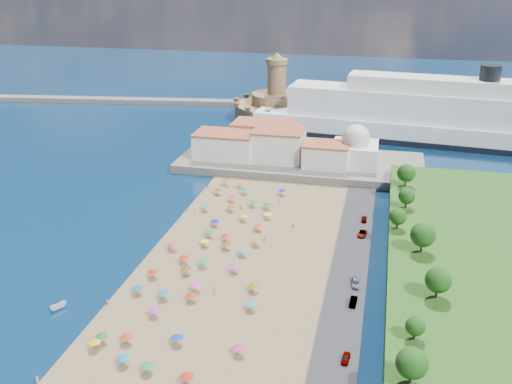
# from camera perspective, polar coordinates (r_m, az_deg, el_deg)

# --- Properties ---
(ground) EXTENTS (700.00, 700.00, 0.00)m
(ground) POSITION_cam_1_polar(r_m,az_deg,el_deg) (151.37, -3.63, -6.14)
(ground) COLOR #071938
(ground) RESTS_ON ground
(terrace) EXTENTS (90.00, 36.00, 3.00)m
(terrace) POSITION_cam_1_polar(r_m,az_deg,el_deg) (214.42, 4.46, 2.94)
(terrace) COLOR #59544C
(terrace) RESTS_ON ground
(jetty) EXTENTS (18.00, 70.00, 2.40)m
(jetty) POSITION_cam_1_polar(r_m,az_deg,el_deg) (251.12, 0.72, 5.79)
(jetty) COLOR #59544C
(jetty) RESTS_ON ground
(breakwater) EXTENTS (199.03, 34.77, 2.60)m
(breakwater) POSITION_cam_1_polar(r_m,az_deg,el_deg) (325.49, -14.81, 8.86)
(breakwater) COLOR #59544C
(breakwater) RESTS_ON ground
(waterfront_buildings) EXTENTS (57.00, 29.00, 11.00)m
(waterfront_buildings) POSITION_cam_1_polar(r_m,az_deg,el_deg) (215.22, 1.10, 4.86)
(waterfront_buildings) COLOR silver
(waterfront_buildings) RESTS_ON terrace
(domed_building) EXTENTS (16.00, 16.00, 15.00)m
(domed_building) POSITION_cam_1_polar(r_m,az_deg,el_deg) (208.37, 9.89, 4.26)
(domed_building) COLOR silver
(domed_building) RESTS_ON terrace
(fortress) EXTENTS (40.00, 40.00, 32.40)m
(fortress) POSITION_cam_1_polar(r_m,az_deg,el_deg) (278.14, 2.06, 8.55)
(fortress) COLOR #97734B
(fortress) RESTS_ON ground
(cruise_ship) EXTENTS (154.55, 37.76, 33.45)m
(cruise_ship) POSITION_cam_1_polar(r_m,az_deg,el_deg) (253.50, 17.19, 7.00)
(cruise_ship) COLOR black
(cruise_ship) RESTS_ON ground
(beach_parasols) EXTENTS (32.30, 116.05, 2.20)m
(beach_parasols) POSITION_cam_1_polar(r_m,az_deg,el_deg) (141.59, -5.44, -7.34)
(beach_parasols) COLOR gray
(beach_parasols) RESTS_ON beach
(beachgoers) EXTENTS (35.04, 99.75, 1.88)m
(beachgoers) POSITION_cam_1_polar(r_m,az_deg,el_deg) (157.09, -3.40, -4.58)
(beachgoers) COLOR tan
(beachgoers) RESTS_ON beach
(moored_boats) EXTENTS (7.09, 33.11, 1.63)m
(moored_boats) POSITION_cam_1_polar(r_m,az_deg,el_deg) (125.99, -23.55, -14.14)
(moored_boats) COLOR white
(moored_boats) RESTS_ON ground
(parked_cars) EXTENTS (2.71, 68.72, 1.39)m
(parked_cars) POSITION_cam_1_polar(r_m,az_deg,el_deg) (144.10, 10.14, -7.41)
(parked_cars) COLOR gray
(parked_cars) RESTS_ON promenade
(hillside_trees) EXTENTS (13.10, 112.44, 7.69)m
(hillside_trees) POSITION_cam_1_polar(r_m,az_deg,el_deg) (137.26, 15.62, -5.36)
(hillside_trees) COLOR #382314
(hillside_trees) RESTS_ON hillside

